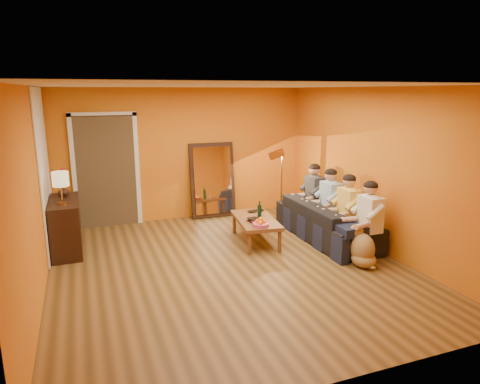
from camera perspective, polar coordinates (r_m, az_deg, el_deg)
name	(u,v)px	position (r m, az deg, el deg)	size (l,w,h in m)	color
room_shell	(221,176)	(6.35, -2.55, 2.13)	(5.00, 5.50, 2.60)	brown
white_accent	(44,171)	(7.43, -24.64, 2.56)	(0.02, 1.90, 2.58)	white
doorway_recess	(106,171)	(8.52, -17.43, 2.70)	(1.06, 0.30, 2.10)	#3F2D19
door_jamb_left	(74,174)	(8.40, -21.26, 2.25)	(0.08, 0.06, 2.20)	white
door_jamb_right	(137,170)	(8.45, -13.53, 2.86)	(0.08, 0.06, 2.20)	white
door_header	(102,114)	(8.28, -17.90, 9.85)	(1.22, 0.06, 0.08)	white
mirror_frame	(213,180)	(8.73, -3.69, 1.59)	(0.92, 0.06, 1.52)	black
mirror_glass	(213,180)	(8.69, -3.61, 1.54)	(0.78, 0.02, 1.36)	white
sideboard	(66,226)	(7.42, -22.19, -4.20)	(0.44, 1.18, 0.85)	black
table_lamp	(61,188)	(6.96, -22.73, 0.45)	(0.24, 0.24, 0.51)	beige
sofa	(326,221)	(7.63, 11.43, -3.75)	(0.87, 2.23, 0.65)	black
coffee_table	(255,230)	(7.35, 2.08, -5.10)	(0.62, 1.22, 0.42)	brown
floor_lamp	(281,188)	(8.19, 5.55, 0.49)	(0.30, 0.24, 1.44)	#BE7F37
dog	(363,245)	(6.60, 16.02, -6.84)	(0.34, 0.54, 0.63)	olive
person_far_left	(369,220)	(6.83, 16.88, -3.59)	(0.70, 0.44, 1.22)	silver
person_mid_left	(349,211)	(7.26, 14.27, -2.44)	(0.70, 0.44, 1.22)	#E2BB4B
person_mid_right	(330,203)	(7.70, 11.96, -1.42)	(0.70, 0.44, 1.22)	#8AADD5
person_far_right	(314,196)	(8.15, 9.90, -0.51)	(0.70, 0.44, 1.22)	#2E2E32
fruit_bowl	(261,222)	(6.83, 2.78, -4.00)	(0.26, 0.26, 0.16)	#CA476F
wine_bottle	(260,210)	(7.22, 2.62, -2.42)	(0.07, 0.07, 0.31)	black
tumbler	(259,213)	(7.42, 2.59, -2.88)	(0.09, 0.09, 0.08)	#B27F3F
laptop	(257,211)	(7.66, 2.33, -2.59)	(0.32, 0.21, 0.03)	black
book_lower	(250,222)	(7.04, 1.36, -4.04)	(0.17, 0.23, 0.02)	black
book_mid	(251,221)	(7.05, 1.41, -3.86)	(0.18, 0.24, 0.02)	#AD1324
book_upper	(250,220)	(7.02, 1.40, -3.76)	(0.17, 0.22, 0.02)	black
vase	(63,191)	(7.53, -22.50, 0.10)	(0.17, 0.17, 0.18)	black
flowers	(62,175)	(7.48, -22.68, 2.11)	(0.17, 0.17, 0.48)	#AD1324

